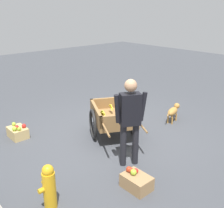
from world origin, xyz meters
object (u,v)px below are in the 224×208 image
at_px(fire_hydrant, 49,187).
at_px(apple_crate, 136,181).
at_px(fruit_cart, 113,117).
at_px(mixed_fruit_crate, 18,132).
at_px(vendor_person, 130,116).
at_px(dog, 173,111).

distance_m(fire_hydrant, apple_crate, 1.31).
height_order(fruit_cart, mixed_fruit_crate, fruit_cart).
bearing_deg(apple_crate, vendor_person, -36.22).
bearing_deg(fire_hydrant, vendor_person, -88.70).
relative_size(fruit_cart, mixed_fruit_crate, 4.12).
distance_m(dog, fire_hydrant, 3.78).
distance_m(apple_crate, mixed_fruit_crate, 2.92).
height_order(vendor_person, fire_hydrant, vendor_person).
bearing_deg(dog, vendor_person, 106.03).
xyz_separation_m(fire_hydrant, mixed_fruit_crate, (2.34, -0.57, -0.21)).
bearing_deg(dog, mixed_fruit_crate, 61.78).
height_order(apple_crate, mixed_fruit_crate, same).
relative_size(vendor_person, dog, 2.36).
xyz_separation_m(dog, fire_hydrant, (-0.65, 3.72, 0.06)).
bearing_deg(dog, fire_hydrant, 99.90).
height_order(dog, fire_hydrant, fire_hydrant).
bearing_deg(fruit_cart, fire_hydrant, 116.10).
xyz_separation_m(fire_hydrant, apple_crate, (-0.51, -1.18, -0.21)).
xyz_separation_m(vendor_person, dog, (0.61, -2.14, -0.65)).
bearing_deg(mixed_fruit_crate, fire_hydrant, 166.42).
distance_m(fruit_cart, mixed_fruit_crate, 2.05).
xyz_separation_m(fruit_cart, fire_hydrant, (-1.04, 2.12, -0.10)).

